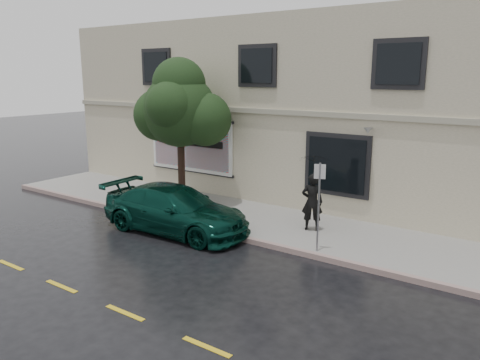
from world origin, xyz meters
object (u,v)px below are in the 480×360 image
Objects in this scene: pedestrian at (312,202)px; car at (175,209)px; fire_hydrant at (163,204)px; street_tree at (180,111)px.

car is at bearing 6.27° from pedestrian.
fire_hydrant is at bearing -8.80° from pedestrian.
street_tree reaches higher than pedestrian.
street_tree is at bearing -26.30° from pedestrian.
pedestrian is 0.37× the size of street_tree.
street_tree is 6.25× the size of fire_hydrant.
pedestrian reaches higher than car.
street_tree reaches higher than fire_hydrant.
car is at bearing -52.32° from street_tree.
street_tree is 3.50m from fire_hydrant.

